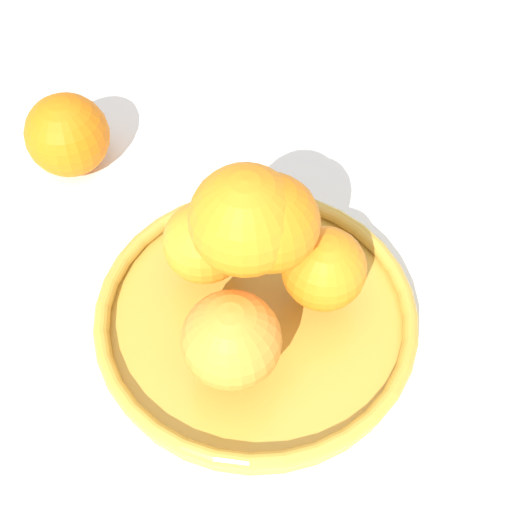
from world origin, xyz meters
The scene contains 4 objects.
ground_plane centered at (0.00, 0.00, 0.00)m, with size 4.00×4.00×0.00m, color white.
fruit_bowl centered at (0.00, 0.00, 0.01)m, with size 0.25×0.25×0.02m.
orange_pile centered at (0.00, 0.00, 0.09)m, with size 0.15×0.16×0.13m.
stray_orange centered at (-0.17, -0.18, 0.04)m, with size 0.08×0.08×0.08m, color orange.
Camera 1 is at (0.30, 0.01, 0.49)m, focal length 50.00 mm.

